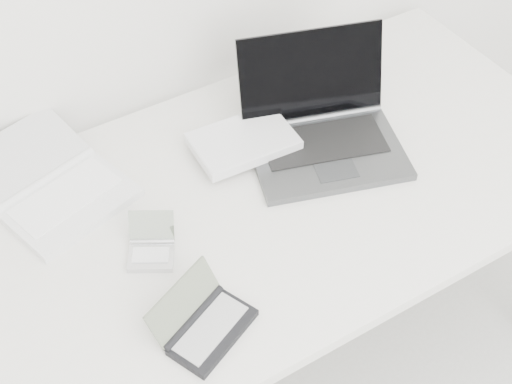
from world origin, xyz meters
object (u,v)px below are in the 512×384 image
laptop_large (301,134)px  netbook_open_white (56,189)px  desk (258,208)px  palmtop_charcoal (204,324)px

laptop_large → netbook_open_white: 0.57m
desk → netbook_open_white: bearing=149.3°
desk → palmtop_charcoal: palmtop_charcoal is taller
netbook_open_white → palmtop_charcoal: size_ratio=1.92×
desk → netbook_open_white: netbook_open_white is taller
desk → palmtop_charcoal: bearing=-137.3°
desk → laptop_large: bearing=26.7°
netbook_open_white → palmtop_charcoal: 0.49m
desk → netbook_open_white: 0.46m
laptop_large → palmtop_charcoal: size_ratio=2.38×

